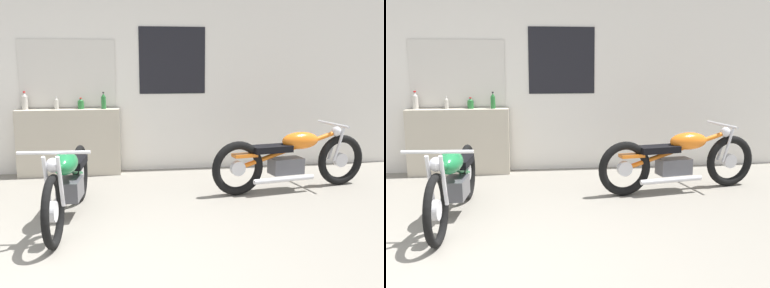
{
  "view_description": "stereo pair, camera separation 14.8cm",
  "coord_description": "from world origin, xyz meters",
  "views": [
    {
      "loc": [
        0.56,
        -3.15,
        1.63
      ],
      "look_at": [
        1.28,
        1.81,
        0.7
      ],
      "focal_mm": 42.0,
      "sensor_mm": 36.0,
      "label": 1
    },
    {
      "loc": [
        0.7,
        -3.17,
        1.63
      ],
      "look_at": [
        1.28,
        1.81,
        0.7
      ],
      "focal_mm": 42.0,
      "sensor_mm": 36.0,
      "label": 2
    }
  ],
  "objects": [
    {
      "name": "wall_back",
      "position": [
        0.0,
        3.57,
        1.4
      ],
      "size": [
        10.0,
        0.07,
        2.8
      ],
      "color": "silver",
      "rests_on": "ground_plane"
    },
    {
      "name": "motorcycle_green",
      "position": [
        -0.05,
        1.44,
        0.42
      ],
      "size": [
        0.64,
        2.05,
        0.84
      ],
      "color": "black",
      "rests_on": "ground_plane"
    },
    {
      "name": "motorcycle_orange",
      "position": [
        2.62,
        2.19,
        0.41
      ],
      "size": [
        2.15,
        0.7,
        0.84
      ],
      "color": "black",
      "rests_on": "ground_plane"
    },
    {
      "name": "bottle_leftmost",
      "position": [
        -0.86,
        3.44,
        1.07
      ],
      "size": [
        0.08,
        0.08,
        0.26
      ],
      "color": "#B7B2A8",
      "rests_on": "sill_counter"
    },
    {
      "name": "bottle_right_center",
      "position": [
        0.23,
        3.39,
        1.06
      ],
      "size": [
        0.07,
        0.07,
        0.24
      ],
      "color": "#23662D",
      "rests_on": "sill_counter"
    },
    {
      "name": "ground_plane",
      "position": [
        0.0,
        0.0,
        0.0
      ],
      "size": [
        24.0,
        24.0,
        0.0
      ],
      "primitive_type": "plane",
      "color": "gray"
    },
    {
      "name": "bottle_left_center",
      "position": [
        -0.43,
        3.43,
        1.04
      ],
      "size": [
        0.06,
        0.06,
        0.18
      ],
      "color": "#B7B2A8",
      "rests_on": "sill_counter"
    },
    {
      "name": "bottle_center",
      "position": [
        -0.09,
        3.42,
        1.03
      ],
      "size": [
        0.09,
        0.09,
        0.16
      ],
      "color": "#23662D",
      "rests_on": "sill_counter"
    },
    {
      "name": "sill_counter",
      "position": [
        -0.27,
        3.39,
        0.48
      ],
      "size": [
        1.44,
        0.28,
        0.96
      ],
      "color": "#B7AD99",
      "rests_on": "ground_plane"
    }
  ]
}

